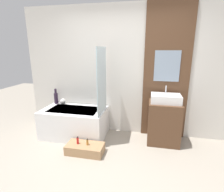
% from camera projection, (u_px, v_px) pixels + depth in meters
% --- Properties ---
extents(ground_plane, '(12.00, 12.00, 0.00)m').
position_uv_depth(ground_plane, '(105.00, 180.00, 2.41)').
color(ground_plane, '#A39989').
extents(wall_tiled_back, '(4.20, 0.06, 2.60)m').
position_uv_depth(wall_tiled_back, '(123.00, 72.00, 3.56)').
color(wall_tiled_back, silver).
rests_on(wall_tiled_back, ground_plane).
extents(wall_wood_accent, '(0.86, 0.04, 2.60)m').
position_uv_depth(wall_wood_accent, '(166.00, 73.00, 3.35)').
color(wall_wood_accent, brown).
rests_on(wall_wood_accent, ground_plane).
extents(bathtub, '(1.28, 0.76, 0.57)m').
position_uv_depth(bathtub, '(75.00, 122.00, 3.61)').
color(bathtub, white).
rests_on(bathtub, ground_plane).
extents(glass_shower_screen, '(0.01, 0.62, 1.22)m').
position_uv_depth(glass_shower_screen, '(102.00, 81.00, 3.20)').
color(glass_shower_screen, silver).
rests_on(glass_shower_screen, bathtub).
extents(wooden_step_bench, '(0.64, 0.33, 0.16)m').
position_uv_depth(wooden_step_bench, '(85.00, 149.00, 3.03)').
color(wooden_step_bench, '#A87F56').
rests_on(wooden_step_bench, ground_plane).
extents(vanity_cabinet, '(0.59, 0.51, 0.80)m').
position_uv_depth(vanity_cabinet, '(164.00, 122.00, 3.32)').
color(vanity_cabinet, brown).
rests_on(vanity_cabinet, ground_plane).
extents(sink, '(0.53, 0.37, 0.29)m').
position_uv_depth(sink, '(166.00, 99.00, 3.20)').
color(sink, white).
rests_on(sink, vanity_cabinet).
extents(vase_tall_dark, '(0.09, 0.09, 0.34)m').
position_uv_depth(vase_tall_dark, '(56.00, 98.00, 3.88)').
color(vase_tall_dark, '#2D1E33').
rests_on(vase_tall_dark, bathtub).
extents(vase_round_light, '(0.13, 0.13, 0.13)m').
position_uv_depth(vase_round_light, '(63.00, 101.00, 3.84)').
color(vase_round_light, silver).
rests_on(vase_round_light, bathtub).
extents(bottle_soap_primary, '(0.04, 0.04, 0.14)m').
position_uv_depth(bottle_soap_primary, '(78.00, 141.00, 3.02)').
color(bottle_soap_primary, red).
rests_on(bottle_soap_primary, wooden_step_bench).
extents(bottle_soap_secondary, '(0.04, 0.04, 0.11)m').
position_uv_depth(bottle_soap_secondary, '(87.00, 142.00, 2.98)').
color(bottle_soap_secondary, '#B2752D').
rests_on(bottle_soap_secondary, wooden_step_bench).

